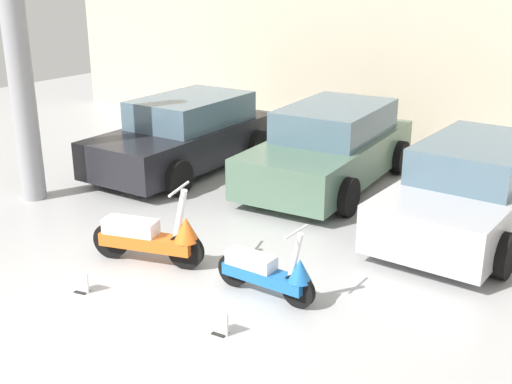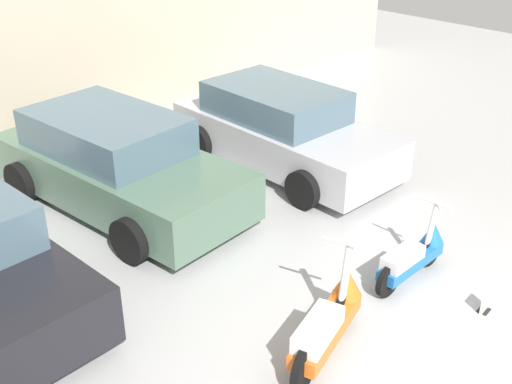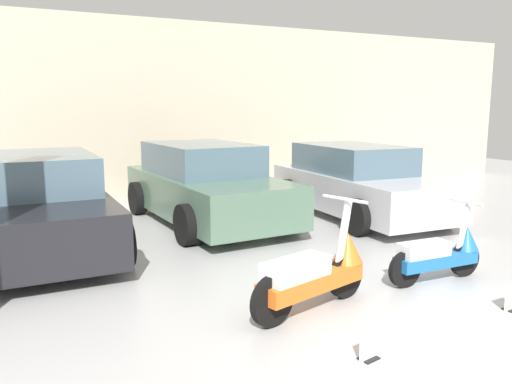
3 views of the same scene
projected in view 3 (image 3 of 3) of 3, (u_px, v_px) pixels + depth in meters
name	position (u px, v px, depth m)	size (l,w,h in m)	color
ground_plane	(456.00, 340.00, 4.43)	(28.00, 28.00, 0.00)	#B2B2B2
wall_back	(184.00, 110.00, 11.45)	(19.60, 0.12, 3.98)	beige
scooter_front_left	(317.00, 272.00, 5.06)	(1.55, 0.75, 1.11)	black
scooter_front_right	(440.00, 253.00, 5.91)	(1.35, 0.49, 0.94)	black
car_rear_left	(41.00, 205.00, 7.18)	(2.06, 4.11, 1.38)	black
car_rear_center	(205.00, 185.00, 8.99)	(2.26, 4.27, 1.41)	#51705B
car_rear_right	(357.00, 182.00, 9.47)	(1.99, 4.00, 1.35)	#B7B7BC
placard_near_left_scooter	(369.00, 346.00, 4.07)	(0.20, 0.15, 0.26)	black
placard_near_right_scooter	(512.00, 299.00, 5.08)	(0.20, 0.13, 0.26)	black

